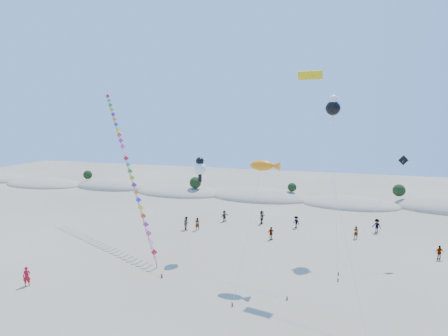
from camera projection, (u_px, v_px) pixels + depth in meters
ground at (136, 331)px, 26.79m from camera, size 160.00×160.00×0.00m
dune_ridge at (265, 197)px, 69.28m from camera, size 145.30×11.49×5.57m
kite_train at (127, 160)px, 46.98m from camera, size 18.77×19.96×18.93m
fish_kite at (265, 166)px, 35.03m from camera, size 2.82×7.61×11.12m
cartoon_kite_low at (200, 167)px, 40.91m from camera, size 11.49×9.14×10.76m
cartoon_kite_high at (333, 107)px, 42.01m from camera, size 2.22×10.65×17.55m
parafoil_kite at (311, 79)px, 34.97m from camera, size 6.46×12.69×19.45m
dark_kite at (389, 186)px, 38.81m from camera, size 6.79×7.52×11.10m
flyer_foreground at (27, 276)px, 33.70m from camera, size 0.78×0.71×1.80m
beachgoers at (281, 224)px, 50.03m from camera, size 30.87×8.85×1.87m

